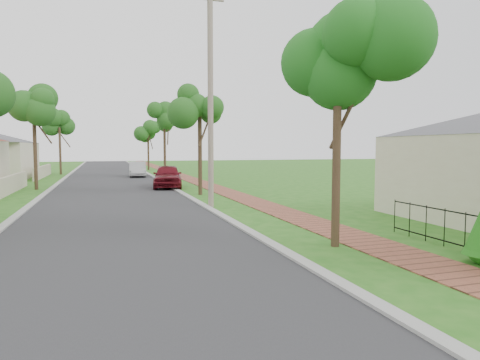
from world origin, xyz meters
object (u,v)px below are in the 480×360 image
near_tree (338,72)px  utility_pole (210,99)px  parked_car_white (138,169)px  parked_car_red (168,176)px

near_tree → utility_pole: 8.34m
utility_pole → near_tree: bearing=-81.0°
utility_pole → parked_car_white: bearing=94.2°
near_tree → utility_pole: size_ratio=0.61×
parked_car_white → utility_pole: 21.38m
parked_car_white → near_tree: bearing=-80.9°
parked_car_white → utility_pole: size_ratio=0.44×
parked_car_red → utility_pole: size_ratio=0.48×
parked_car_white → near_tree: near_tree is taller
parked_car_red → utility_pole: (0.50, -9.63, 3.91)m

